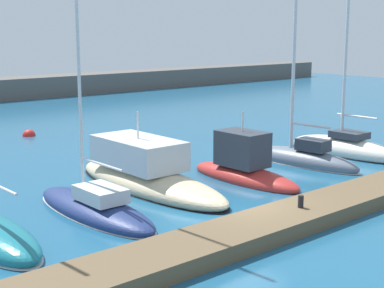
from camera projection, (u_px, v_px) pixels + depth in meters
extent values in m
plane|color=#1E567A|center=(247.00, 218.00, 21.14)|extent=(120.00, 120.00, 0.00)
cube|color=brown|center=(280.00, 221.00, 19.90)|extent=(30.46, 2.20, 0.54)
ellipsoid|color=navy|center=(94.00, 210.00, 21.53)|extent=(2.03, 7.07, 0.90)
ellipsoid|color=silver|center=(94.00, 213.00, 21.56)|extent=(2.05, 7.14, 0.12)
cylinder|color=silver|center=(77.00, 10.00, 20.69)|extent=(0.12, 0.12, 13.55)
cylinder|color=silver|center=(103.00, 165.00, 20.68)|extent=(0.09, 2.47, 0.09)
cube|color=silver|center=(101.00, 194.00, 21.04)|extent=(1.27, 1.96, 0.51)
ellipsoid|color=beige|center=(149.00, 183.00, 25.08)|extent=(2.75, 9.52, 1.22)
ellipsoid|color=black|center=(149.00, 187.00, 25.12)|extent=(2.77, 9.61, 0.12)
cube|color=silver|center=(138.00, 152.00, 25.41)|extent=(2.29, 4.38, 1.24)
cube|color=black|center=(129.00, 146.00, 25.90)|extent=(2.05, 1.10, 0.70)
cylinder|color=silver|center=(138.00, 125.00, 25.18)|extent=(0.08, 0.08, 1.18)
ellipsoid|color=#B72D28|center=(245.00, 177.00, 26.34)|extent=(1.88, 6.20, 1.04)
cube|color=#333842|center=(242.00, 149.00, 26.21)|extent=(1.49, 2.25, 1.57)
cube|color=black|center=(231.00, 141.00, 26.71)|extent=(1.33, 0.57, 0.88)
cylinder|color=silver|center=(243.00, 121.00, 25.97)|extent=(0.08, 0.08, 0.92)
ellipsoid|color=slate|center=(302.00, 160.00, 29.50)|extent=(2.18, 6.57, 1.16)
ellipsoid|color=silver|center=(301.00, 164.00, 29.54)|extent=(2.20, 6.63, 0.12)
cylinder|color=silver|center=(294.00, 51.00, 28.91)|extent=(0.17, 0.17, 9.75)
cylinder|color=silver|center=(312.00, 126.00, 28.78)|extent=(0.29, 2.11, 0.12)
cube|color=#333842|center=(313.00, 145.00, 28.89)|extent=(1.11, 1.61, 0.58)
ellipsoid|color=silver|center=(345.00, 149.00, 31.82)|extent=(2.10, 6.93, 1.35)
ellipsoid|color=black|center=(344.00, 154.00, 31.87)|extent=(2.12, 7.00, 0.12)
cylinder|color=silver|center=(347.00, 37.00, 30.83)|extent=(0.16, 0.16, 10.73)
cylinder|color=silver|center=(357.00, 116.00, 30.96)|extent=(0.12, 2.43, 0.11)
cube|color=#333842|center=(349.00, 135.00, 31.47)|extent=(1.35, 1.82, 0.37)
sphere|color=red|center=(29.00, 136.00, 37.37)|extent=(0.83, 0.83, 0.83)
cylinder|color=black|center=(301.00, 202.00, 20.49)|extent=(0.20, 0.20, 0.44)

